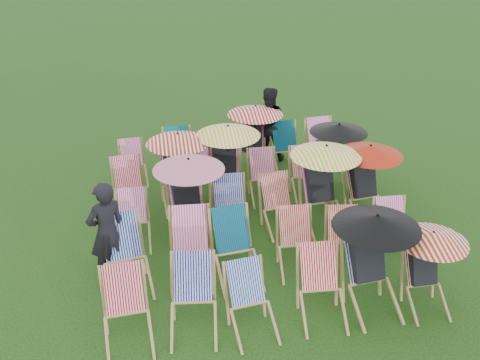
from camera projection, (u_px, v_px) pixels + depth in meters
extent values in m
plane|color=black|center=(254.00, 232.00, 9.28)|extent=(100.00, 100.00, 0.00)
cube|color=red|center=(124.00, 288.00, 6.92)|extent=(0.52, 0.40, 0.58)
cube|color=#060D8F|center=(193.00, 277.00, 7.11)|extent=(0.54, 0.43, 0.60)
cube|color=#082DA7|center=(246.00, 282.00, 7.10)|extent=(0.51, 0.40, 0.55)
cube|color=red|center=(319.00, 266.00, 7.34)|extent=(0.51, 0.39, 0.59)
cube|color=#0713A4|center=(364.00, 257.00, 7.47)|extent=(0.56, 0.44, 0.62)
cube|color=black|center=(366.00, 259.00, 7.43)|extent=(0.48, 0.49, 0.65)
sphere|color=tan|center=(365.00, 234.00, 7.36)|extent=(0.23, 0.23, 0.23)
cylinder|color=black|center=(374.00, 243.00, 7.27)|extent=(0.03, 0.03, 0.76)
cone|color=black|center=(377.00, 221.00, 7.11)|extent=(1.19, 1.19, 0.18)
cube|color=red|center=(421.00, 265.00, 7.51)|extent=(0.42, 0.31, 0.50)
cube|color=black|center=(422.00, 267.00, 7.48)|extent=(0.35, 0.37, 0.53)
sphere|color=tan|center=(422.00, 247.00, 7.42)|extent=(0.19, 0.19, 0.19)
cylinder|color=black|center=(429.00, 254.00, 7.35)|extent=(0.03, 0.03, 0.62)
cone|color=#BB2909|center=(433.00, 237.00, 7.21)|extent=(0.97, 0.97, 0.15)
cube|color=navy|center=(121.00, 236.00, 7.90)|extent=(0.59, 0.47, 0.63)
cube|color=#FB3288|center=(190.00, 228.00, 8.10)|extent=(0.55, 0.42, 0.63)
cube|color=#0A6A3A|center=(231.00, 229.00, 8.08)|extent=(0.57, 0.45, 0.63)
cube|color=red|center=(295.00, 225.00, 8.30)|extent=(0.50, 0.38, 0.56)
cube|color=red|center=(342.00, 223.00, 8.44)|extent=(0.48, 0.38, 0.52)
cube|color=#E72E91|center=(391.00, 215.00, 8.61)|extent=(0.48, 0.36, 0.54)
cube|color=#D72B8D|center=(132.00, 205.00, 8.92)|extent=(0.45, 0.33, 0.53)
cube|color=#F130A0|center=(185.00, 196.00, 9.02)|extent=(0.55, 0.43, 0.61)
cube|color=black|center=(186.00, 197.00, 8.97)|extent=(0.48, 0.49, 0.64)
sphere|color=tan|center=(184.00, 177.00, 8.91)|extent=(0.23, 0.23, 0.23)
cylinder|color=black|center=(189.00, 183.00, 8.82)|extent=(0.03, 0.03, 0.75)
cone|color=#D56D87|center=(189.00, 164.00, 8.66)|extent=(1.18, 1.18, 0.18)
cube|color=#0818A6|center=(229.00, 193.00, 9.15)|extent=(0.51, 0.38, 0.59)
cube|color=#BE1406|center=(275.00, 190.00, 9.32)|extent=(0.51, 0.40, 0.56)
cube|color=#EA2E8B|center=(318.00, 182.00, 9.40)|extent=(0.56, 0.43, 0.63)
cube|color=black|center=(319.00, 184.00, 9.36)|extent=(0.47, 0.49, 0.66)
sphere|color=tan|center=(318.00, 163.00, 9.29)|extent=(0.23, 0.23, 0.23)
cylinder|color=black|center=(325.00, 170.00, 9.20)|extent=(0.03, 0.03, 0.78)
cone|color=yellow|center=(326.00, 151.00, 9.03)|extent=(1.22, 1.22, 0.19)
cube|color=red|center=(361.00, 179.00, 9.59)|extent=(0.54, 0.43, 0.59)
cube|color=black|center=(362.00, 181.00, 9.55)|extent=(0.47, 0.48, 0.62)
sphere|color=tan|center=(361.00, 162.00, 9.49)|extent=(0.22, 0.22, 0.22)
cylinder|color=black|center=(368.00, 167.00, 9.40)|extent=(0.03, 0.03, 0.73)
cone|color=#A61E09|center=(370.00, 150.00, 9.25)|extent=(1.15, 1.15, 0.18)
cube|color=red|center=(127.00, 172.00, 9.89)|extent=(0.52, 0.41, 0.57)
cube|color=red|center=(175.00, 167.00, 10.01)|extent=(0.54, 0.42, 0.60)
cube|color=black|center=(176.00, 168.00, 9.97)|extent=(0.46, 0.47, 0.63)
sphere|color=tan|center=(174.00, 150.00, 9.91)|extent=(0.22, 0.22, 0.22)
cylinder|color=black|center=(179.00, 155.00, 9.82)|extent=(0.03, 0.03, 0.74)
cone|color=#B72009|center=(178.00, 138.00, 9.66)|extent=(1.16, 1.16, 0.18)
cube|color=#D62A6C|center=(225.00, 160.00, 10.23)|extent=(0.57, 0.45, 0.63)
cube|color=black|center=(225.00, 161.00, 10.18)|extent=(0.49, 0.50, 0.66)
sphere|color=tan|center=(224.00, 142.00, 10.12)|extent=(0.23, 0.23, 0.23)
cylinder|color=black|center=(228.00, 148.00, 10.01)|extent=(0.03, 0.03, 0.77)
cone|color=yellow|center=(228.00, 131.00, 9.85)|extent=(1.21, 1.21, 0.19)
cube|color=#E42D74|center=(262.00, 163.00, 10.27)|extent=(0.47, 0.35, 0.56)
cube|color=#E42D64|center=(304.00, 161.00, 10.37)|extent=(0.47, 0.35, 0.55)
cube|color=#FA32A8|center=(332.00, 155.00, 10.57)|extent=(0.52, 0.40, 0.58)
cube|color=black|center=(333.00, 156.00, 10.53)|extent=(0.44, 0.45, 0.61)
sphere|color=tan|center=(332.00, 139.00, 10.47)|extent=(0.21, 0.21, 0.21)
cylinder|color=black|center=(337.00, 144.00, 10.38)|extent=(0.03, 0.03, 0.71)
cone|color=black|center=(339.00, 128.00, 10.23)|extent=(1.12, 1.12, 0.17)
cube|color=#EE2F8F|center=(131.00, 152.00, 10.88)|extent=(0.45, 0.35, 0.50)
cube|color=#0A6E41|center=(177.00, 142.00, 11.08)|extent=(0.51, 0.38, 0.59)
cube|color=#CD297C|center=(209.00, 144.00, 11.20)|extent=(0.44, 0.33, 0.52)
cube|color=#D92B83|center=(252.00, 136.00, 11.35)|extent=(0.55, 0.44, 0.60)
cube|color=black|center=(252.00, 137.00, 11.30)|extent=(0.48, 0.49, 0.63)
sphere|color=tan|center=(252.00, 121.00, 11.24)|extent=(0.22, 0.22, 0.22)
cylinder|color=black|center=(255.00, 125.00, 11.14)|extent=(0.03, 0.03, 0.73)
cone|color=red|center=(255.00, 110.00, 10.98)|extent=(1.15, 1.15, 0.18)
cube|color=#095F3B|center=(284.00, 136.00, 11.36)|extent=(0.51, 0.38, 0.59)
cube|color=#FE32AB|center=(320.00, 133.00, 11.47)|extent=(0.53, 0.40, 0.61)
imported|color=black|center=(107.00, 232.00, 7.82)|extent=(0.70, 0.61, 1.61)
imported|color=black|center=(268.00, 124.00, 11.53)|extent=(0.84, 0.68, 1.64)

